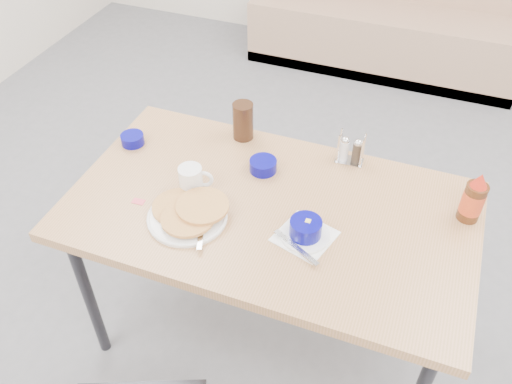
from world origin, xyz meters
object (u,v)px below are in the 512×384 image
(creamer_bowl, at_px, (133,139))
(condiment_caddy, at_px, (350,152))
(dining_table, at_px, (270,219))
(booth_bench, at_px, (387,18))
(grits_setting, at_px, (305,230))
(syrup_bottle, at_px, (473,200))
(amber_tumbler, at_px, (243,121))
(coffee_mug, at_px, (192,179))
(butter_bowl, at_px, (263,166))
(pancake_plate, at_px, (189,213))

(creamer_bowl, xyz_separation_m, condiment_caddy, (0.82, 0.19, 0.02))
(dining_table, distance_m, creamer_bowl, 0.65)
(booth_bench, height_order, creamer_bowl, booth_bench)
(dining_table, xyz_separation_m, grits_setting, (0.15, -0.09, 0.09))
(booth_bench, distance_m, syrup_bottle, 2.48)
(dining_table, height_order, syrup_bottle, syrup_bottle)
(amber_tumbler, relative_size, condiment_caddy, 1.22)
(creamer_bowl, height_order, condiment_caddy, condiment_caddy)
(coffee_mug, distance_m, creamer_bowl, 0.37)
(condiment_caddy, bearing_deg, grits_setting, -97.86)
(dining_table, relative_size, coffee_mug, 11.54)
(coffee_mug, height_order, butter_bowl, coffee_mug)
(amber_tumbler, bearing_deg, condiment_caddy, 0.00)
(dining_table, bearing_deg, grits_setting, -31.34)
(pancake_plate, distance_m, creamer_bowl, 0.48)
(booth_bench, height_order, coffee_mug, booth_bench)
(coffee_mug, xyz_separation_m, amber_tumbler, (0.05, 0.35, 0.03))
(dining_table, relative_size, condiment_caddy, 11.21)
(coffee_mug, height_order, grits_setting, coffee_mug)
(dining_table, xyz_separation_m, coffee_mug, (-0.29, -0.01, 0.11))
(dining_table, distance_m, grits_setting, 0.20)
(coffee_mug, distance_m, butter_bowl, 0.27)
(booth_bench, relative_size, creamer_bowl, 21.10)
(butter_bowl, bearing_deg, booth_bench, 87.83)
(booth_bench, height_order, amber_tumbler, booth_bench)
(coffee_mug, height_order, condiment_caddy, condiment_caddy)
(grits_setting, bearing_deg, amber_tumbler, 131.84)
(pancake_plate, bearing_deg, creamer_bowl, 142.77)
(dining_table, bearing_deg, amber_tumbler, 124.59)
(pancake_plate, bearing_deg, coffee_mug, 110.25)
(syrup_bottle, bearing_deg, grits_setting, -150.08)
(coffee_mug, distance_m, amber_tumbler, 0.36)
(pancake_plate, xyz_separation_m, syrup_bottle, (0.88, 0.33, 0.06))
(grits_setting, xyz_separation_m, amber_tumbler, (-0.39, 0.43, 0.05))
(dining_table, bearing_deg, coffee_mug, -177.69)
(pancake_plate, distance_m, amber_tumbler, 0.49)
(condiment_caddy, bearing_deg, coffee_mug, -146.26)
(booth_bench, distance_m, pancake_plate, 2.73)
(booth_bench, relative_size, syrup_bottle, 9.88)
(coffee_mug, distance_m, syrup_bottle, 0.95)
(coffee_mug, relative_size, butter_bowl, 1.20)
(coffee_mug, bearing_deg, condiment_caddy, 35.95)
(coffee_mug, bearing_deg, booth_bench, 83.54)
(creamer_bowl, relative_size, amber_tumbler, 0.59)
(dining_table, xyz_separation_m, butter_bowl, (-0.09, 0.17, 0.08))
(pancake_plate, relative_size, syrup_bottle, 1.40)
(dining_table, distance_m, butter_bowl, 0.21)
(coffee_mug, height_order, syrup_bottle, syrup_bottle)
(amber_tumbler, bearing_deg, coffee_mug, -98.68)
(dining_table, distance_m, pancake_plate, 0.29)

